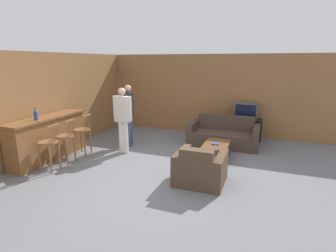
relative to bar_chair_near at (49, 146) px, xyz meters
name	(u,v)px	position (x,y,z in m)	size (l,w,h in m)	color
ground_plane	(160,174)	(2.35, 0.66, -0.58)	(24.00, 24.00, 0.00)	slate
wall_back	(202,94)	(2.35, 4.39, 0.72)	(9.40, 0.08, 2.60)	olive
wall_left	(76,99)	(-0.89, 2.02, 0.72)	(0.08, 8.74, 2.60)	olive
bar_counter	(48,138)	(-0.56, 0.54, -0.03)	(0.55, 2.16, 1.08)	brown
bar_chair_near	(49,146)	(0.00, 0.00, 0.00)	(0.44, 0.44, 1.06)	brown
bar_chair_mid	(65,139)	(0.00, 0.51, 0.00)	(0.44, 0.44, 1.06)	brown
bar_chair_far	(83,133)	(0.00, 1.13, 0.00)	(0.45, 0.45, 1.06)	brown
couch_far	(224,135)	(3.30, 3.22, -0.29)	(1.95, 0.94, 0.82)	#423328
armchair_near	(200,169)	(3.26, 0.58, -0.29)	(0.96, 0.89, 0.80)	#4C3828
coffee_table	(216,146)	(3.32, 1.98, -0.23)	(0.59, 0.93, 0.41)	brown
tv_unit	(245,129)	(3.81, 4.06, -0.26)	(1.00, 0.49, 0.64)	black
tv	(246,111)	(3.81, 4.06, 0.32)	(0.67, 0.41, 0.51)	#4C4C4C
bottle	(36,115)	(-0.48, 0.18, 0.63)	(0.08, 0.08, 0.28)	#234293
book_on_table	(216,144)	(3.31, 1.92, -0.15)	(0.18, 0.17, 0.03)	navy
person_by_window	(129,112)	(0.76, 2.21, 0.40)	(0.30, 0.59, 1.74)	#384260
person_by_counter	(123,116)	(0.92, 1.61, 0.41)	(0.53, 0.19, 1.72)	silver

